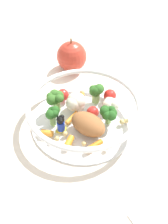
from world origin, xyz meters
name	(u,v)px	position (x,y,z in m)	size (l,w,h in m)	color
ground_plane	(90,118)	(0.00, 0.00, 0.00)	(2.40, 2.40, 0.00)	silver
food_container	(84,110)	(-0.02, 0.00, 0.03)	(0.23, 0.23, 0.06)	white
loose_apple	(72,56)	(0.07, 0.17, 0.04)	(0.08, 0.08, 0.09)	#BC3828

